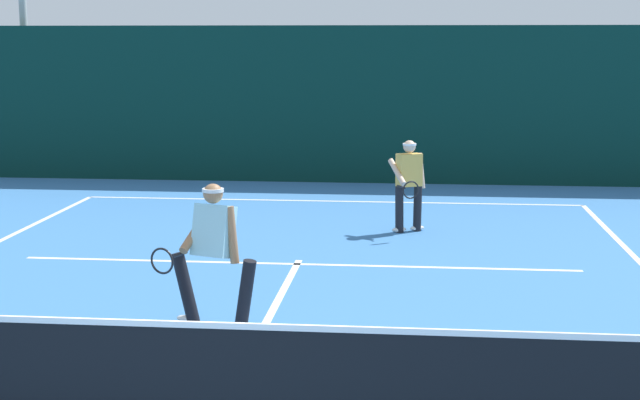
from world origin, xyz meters
The scene contains 8 objects.
court_line_baseline_far centered at (0.00, 11.52, 0.00)m, with size 9.94×0.10×0.01m, color white.
court_line_service centered at (0.00, 6.15, 0.00)m, with size 8.10×0.10×0.01m, color white.
court_line_centre centered at (0.00, 3.20, 0.00)m, with size 0.10×6.40×0.01m, color white.
tennis_net centered at (0.00, 0.00, 0.52)m, with size 10.89×0.09×1.05m.
player_near centered at (-0.55, 3.06, 0.91)m, with size 1.14×0.89×1.65m.
player_far centered at (1.58, 8.65, 0.85)m, with size 0.66×0.92×1.55m.
tennis_ball centered at (0.95, 2.62, 0.03)m, with size 0.07×0.07×0.07m, color #D1E033.
back_fence_windscreen centered at (0.00, 14.06, 1.76)m, with size 22.51×0.12×3.51m, color #082B26.
Camera 1 is at (1.66, -7.00, 3.23)m, focal length 52.82 mm.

